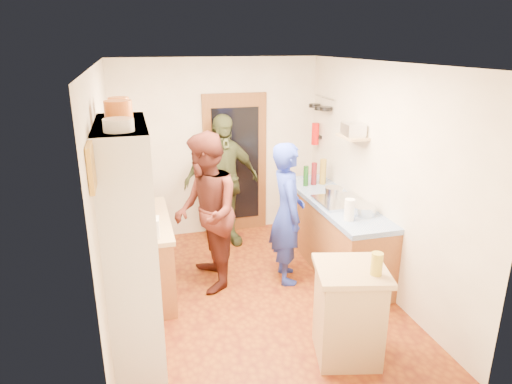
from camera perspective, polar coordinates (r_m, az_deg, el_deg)
name	(u,v)px	position (r m, az deg, el deg)	size (l,w,h in m)	color
floor	(254,295)	(5.45, -0.28, -12.79)	(3.00, 4.00, 0.02)	brown
ceiling	(253,62)	(4.66, -0.33, 15.94)	(3.00, 4.00, 0.02)	silver
wall_back	(218,148)	(6.79, -4.77, 5.47)	(3.00, 0.02, 2.60)	silver
wall_front	(332,277)	(3.15, 9.47, -10.47)	(3.00, 0.02, 2.60)	silver
wall_left	(107,201)	(4.75, -18.16, -1.08)	(0.02, 4.00, 2.60)	silver
wall_right	(379,178)	(5.47, 15.15, 1.72)	(0.02, 4.00, 2.60)	silver
door_frame	(235,164)	(6.86, -2.60, 3.50)	(0.95, 0.06, 2.10)	brown
door_glass	(236,165)	(6.83, -2.53, 3.43)	(0.70, 0.02, 1.70)	black
hutch_body	(132,251)	(4.07, -15.28, -7.12)	(0.40, 1.20, 2.20)	silver
hutch_top_shelf	(120,125)	(3.75, -16.66, 7.97)	(0.40, 1.14, 0.04)	silver
plate_stack	(119,125)	(3.39, -16.81, 8.03)	(0.21, 0.21, 0.09)	white
orange_pot_a	(118,112)	(3.75, -16.81, 9.60)	(0.21, 0.21, 0.17)	orange
orange_pot_b	(119,107)	(4.11, -16.76, 10.20)	(0.18, 0.18, 0.16)	orange
left_counter_base	(144,257)	(5.49, -13.86, -7.93)	(0.60, 1.40, 0.85)	brown
left_counter_top	(141,221)	(5.31, -14.22, -3.56)	(0.64, 1.44, 0.05)	tan
toaster	(146,228)	(4.79, -13.53, -4.39)	(0.26, 0.17, 0.20)	white
kettle	(136,219)	(5.09, -14.80, -3.34)	(0.14, 0.14, 0.16)	white
orange_bowl	(147,209)	(5.46, -13.51, -2.09)	(0.20, 0.20, 0.09)	orange
chopping_board	(140,201)	(5.87, -14.26, -1.06)	(0.30, 0.22, 0.03)	tan
right_counter_base	(332,234)	(6.04, 9.54, -5.17)	(0.60, 2.20, 0.84)	brown
right_counter_top	(334,201)	(5.88, 9.76, -1.15)	(0.62, 2.22, 0.06)	#1849A8
hob	(340,202)	(5.72, 10.48, -1.20)	(0.55, 0.58, 0.04)	silver
pot_on_hob	(334,193)	(5.75, 9.68, -0.09)	(0.22, 0.22, 0.14)	silver
bottle_a	(306,176)	(6.31, 6.25, 2.00)	(0.07, 0.07, 0.28)	#143F14
bottle_b	(314,174)	(6.38, 7.26, 2.27)	(0.08, 0.08, 0.31)	#591419
bottle_c	(323,172)	(6.41, 8.37, 2.53)	(0.09, 0.09, 0.36)	olive
paper_towel	(349,210)	(5.17, 11.60, -2.20)	(0.11, 0.11, 0.25)	white
mixing_bowl	(364,210)	(5.41, 13.37, -2.22)	(0.27, 0.27, 0.10)	silver
island_base	(348,315)	(4.39, 11.46, -14.84)	(0.55, 0.55, 0.86)	tan
island_top	(352,270)	(4.16, 11.85, -9.58)	(0.62, 0.62, 0.05)	tan
cutting_board	(345,267)	(4.19, 11.03, -9.17)	(0.35, 0.28, 0.02)	white
oil_jar	(377,264)	(4.05, 14.86, -8.67)	(0.10, 0.10, 0.20)	#AD9E2D
pan_rail	(325,97)	(6.63, 8.62, 11.61)	(0.02, 0.02, 0.65)	silver
pan_hang_a	(326,109)	(6.47, 8.70, 10.27)	(0.18, 0.18, 0.05)	black
pan_hang_b	(320,108)	(6.65, 7.99, 10.35)	(0.16, 0.16, 0.05)	black
pan_hang_c	(315,106)	(6.83, 7.33, 10.67)	(0.17, 0.17, 0.05)	black
wall_shelf	(353,137)	(5.69, 11.99, 6.75)	(0.26, 0.42, 0.03)	tan
radio	(353,130)	(5.68, 12.05, 7.64)	(0.22, 0.30, 0.15)	silver
ext_bracket	(319,137)	(6.89, 7.87, 6.83)	(0.06, 0.10, 0.04)	black
fire_extinguisher	(315,134)	(6.86, 7.43, 7.22)	(0.11, 0.11, 0.32)	red
picture_frame	(91,168)	(3.05, -19.91, 2.89)	(0.03, 0.25, 0.30)	gold
person_hob	(290,214)	(5.42, 4.33, -2.77)	(0.63, 0.41, 1.72)	#2031A4
person_left	(208,211)	(5.31, -5.99, -2.41)	(0.91, 0.71, 1.86)	#421B15
person_back	(223,181)	(6.39, -4.14, 1.34)	(1.10, 0.46, 1.89)	#343B20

